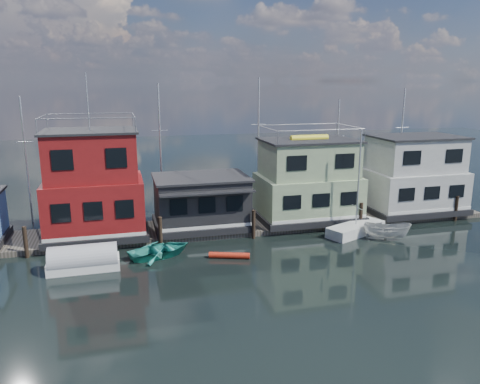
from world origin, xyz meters
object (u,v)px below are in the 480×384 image
object	(u,v)px
houseboat_dark	(201,202)
red_kayak	(229,255)
houseboat_red	(94,186)
tarp_runabout	(84,260)
day_sailer	(356,228)
dinghy_teal	(160,250)
houseboat_white	(413,176)
houseboat_green	(308,181)
motorboat	(387,231)

from	to	relation	value
houseboat_dark	red_kayak	xyz separation A→B (m)	(0.76, -6.34, -2.22)
houseboat_red	tarp_runabout	world-z (taller)	houseboat_red
day_sailer	dinghy_teal	distance (m)	15.25
houseboat_red	dinghy_teal	xyz separation A→B (m)	(4.29, -4.77, -3.66)
houseboat_white	dinghy_teal	world-z (taller)	houseboat_white
houseboat_green	tarp_runabout	size ratio (longest dim) A/B	1.91
red_kayak	tarp_runabout	world-z (taller)	tarp_runabout
houseboat_dark	tarp_runabout	bearing A→B (deg)	-145.34
houseboat_red	dinghy_teal	distance (m)	7.39
houseboat_green	dinghy_teal	xyz separation A→B (m)	(-12.71, -4.77, -3.10)
day_sailer	dinghy_teal	world-z (taller)	day_sailer
houseboat_dark	day_sailer	world-z (taller)	day_sailer
houseboat_dark	red_kayak	world-z (taller)	houseboat_dark
houseboat_white	red_kayak	xyz separation A→B (m)	(-18.24, -6.36, -3.33)
houseboat_red	houseboat_dark	world-z (taller)	houseboat_red
motorboat	houseboat_dark	bearing A→B (deg)	92.22
houseboat_white	motorboat	world-z (taller)	houseboat_white
day_sailer	motorboat	distance (m)	2.40
houseboat_red	tarp_runabout	distance (m)	6.93
red_kayak	dinghy_teal	world-z (taller)	dinghy_teal
motorboat	dinghy_teal	size ratio (longest dim) A/B	0.81
tarp_runabout	red_kayak	bearing A→B (deg)	-3.18
motorboat	houseboat_white	bearing A→B (deg)	-21.12
houseboat_white	red_kayak	size ratio (longest dim) A/B	3.05
houseboat_green	tarp_runabout	xyz separation A→B (m)	(-17.62, -5.98, -2.89)
houseboat_green	houseboat_white	size ratio (longest dim) A/B	1.00
tarp_runabout	houseboat_green	bearing A→B (deg)	17.90
day_sailer	red_kayak	world-z (taller)	day_sailer
houseboat_green	houseboat_white	bearing A→B (deg)	-0.00
houseboat_red	houseboat_dark	distance (m)	8.18
houseboat_white	houseboat_green	bearing A→B (deg)	180.00
day_sailer	motorboat	size ratio (longest dim) A/B	2.34
houseboat_red	houseboat_white	xyz separation A→B (m)	(27.00, 0.00, -0.57)
houseboat_green	motorboat	xyz separation A→B (m)	(4.18, -5.58, -2.88)
houseboat_red	houseboat_green	xyz separation A→B (m)	(17.00, 0.00, -0.55)
houseboat_red	houseboat_white	world-z (taller)	houseboat_red
red_kayak	dinghy_teal	bearing A→B (deg)	179.28
motorboat	houseboat_green	bearing A→B (deg)	61.96
motorboat	tarp_runabout	bearing A→B (deg)	116.15
houseboat_green	red_kayak	world-z (taller)	houseboat_green
day_sailer	dinghy_teal	bearing A→B (deg)	159.86
day_sailer	houseboat_dark	bearing A→B (deg)	137.97
houseboat_red	day_sailer	bearing A→B (deg)	-11.19
motorboat	tarp_runabout	distance (m)	21.81
houseboat_red	dinghy_teal	size ratio (longest dim) A/B	2.75
houseboat_white	dinghy_teal	bearing A→B (deg)	-168.12
houseboat_green	day_sailer	bearing A→B (deg)	-56.90
houseboat_dark	motorboat	distance (m)	14.41
houseboat_red	houseboat_green	distance (m)	17.01
red_kayak	houseboat_red	bearing A→B (deg)	162.88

